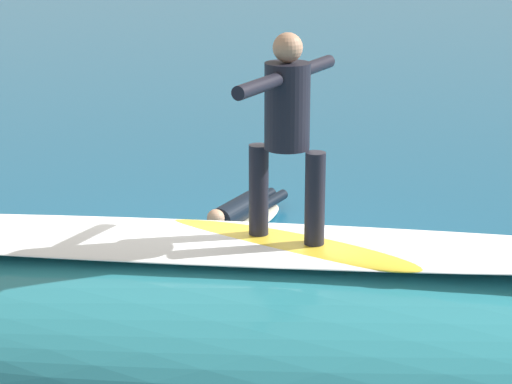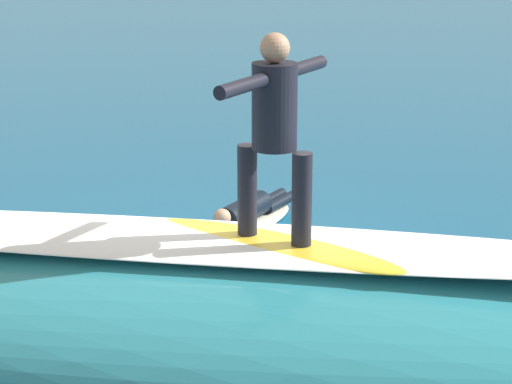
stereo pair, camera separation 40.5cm
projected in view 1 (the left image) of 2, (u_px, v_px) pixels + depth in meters
name	position (u px, v px, depth m)	size (l,w,h in m)	color
ground_plane	(228.00, 289.00, 9.62)	(120.00, 120.00, 0.00)	#145175
wave_crest	(201.00, 319.00, 7.50)	(9.94, 2.79, 1.19)	teal
wave_foam_lip	(199.00, 241.00, 7.31)	(8.45, 0.97, 0.08)	white
surfboard_riding	(286.00, 244.00, 7.24)	(2.20, 0.52, 0.09)	yellow
surfer_riding	(287.00, 122.00, 6.96)	(0.59, 1.43, 1.53)	black
surfboard_paddling	(237.00, 226.00, 11.31)	(1.91, 0.54, 0.09)	#EAE5C6
surfer_paddling	(242.00, 209.00, 11.36)	(0.61, 1.64, 0.30)	black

